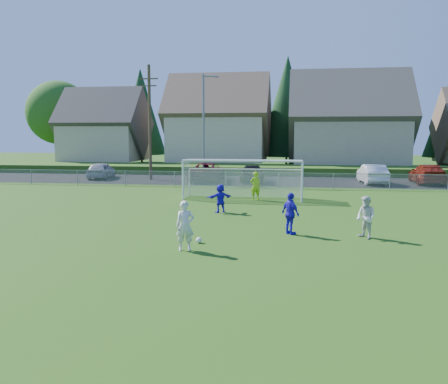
{
  "coord_description": "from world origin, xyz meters",
  "views": [
    {
      "loc": [
        3.29,
        -13.49,
        4.1
      ],
      "look_at": [
        0.0,
        8.0,
        1.4
      ],
      "focal_mm": 38.0,
      "sensor_mm": 36.0,
      "label": 1
    }
  ],
  "objects_px": {
    "soccer_ball": "(199,240)",
    "car_f": "(372,174)",
    "soccer_goal": "(243,173)",
    "player_blue_a": "(291,214)",
    "car_c": "(207,172)",
    "car_d": "(252,173)",
    "goalkeeper": "(255,186)",
    "player_white_a": "(185,226)",
    "player_white_b": "(366,217)",
    "player_blue_b": "(220,198)",
    "car_a": "(101,170)",
    "car_g": "(427,174)"
  },
  "relations": [
    {
      "from": "player_blue_a",
      "to": "player_blue_b",
      "type": "height_order",
      "value": "player_blue_a"
    },
    {
      "from": "goalkeeper",
      "to": "car_d",
      "type": "relative_size",
      "value": 0.36
    },
    {
      "from": "player_white_b",
      "to": "soccer_goal",
      "type": "distance_m",
      "value": 12.28
    },
    {
      "from": "soccer_goal",
      "to": "player_blue_a",
      "type": "bearing_deg",
      "value": -73.39
    },
    {
      "from": "goalkeeper",
      "to": "car_f",
      "type": "height_order",
      "value": "goalkeeper"
    },
    {
      "from": "soccer_ball",
      "to": "car_g",
      "type": "height_order",
      "value": "car_g"
    },
    {
      "from": "player_blue_a",
      "to": "player_blue_b",
      "type": "xyz_separation_m",
      "value": [
        -3.68,
        4.91,
        -0.11
      ]
    },
    {
      "from": "goalkeeper",
      "to": "car_f",
      "type": "relative_size",
      "value": 0.37
    },
    {
      "from": "goalkeeper",
      "to": "player_blue_a",
      "type": "bearing_deg",
      "value": 79.68
    },
    {
      "from": "soccer_ball",
      "to": "player_white_a",
      "type": "xyz_separation_m",
      "value": [
        -0.24,
        -1.18,
        0.77
      ]
    },
    {
      "from": "player_white_a",
      "to": "soccer_goal",
      "type": "distance_m",
      "value": 13.65
    },
    {
      "from": "player_blue_b",
      "to": "goalkeeper",
      "type": "xyz_separation_m",
      "value": [
        1.4,
        4.91,
        0.14
      ]
    },
    {
      "from": "player_white_a",
      "to": "car_g",
      "type": "bearing_deg",
      "value": 42.22
    },
    {
      "from": "player_white_b",
      "to": "player_blue_b",
      "type": "height_order",
      "value": "player_white_b"
    },
    {
      "from": "car_a",
      "to": "car_c",
      "type": "relative_size",
      "value": 0.77
    },
    {
      "from": "player_blue_a",
      "to": "car_c",
      "type": "relative_size",
      "value": 0.3
    },
    {
      "from": "soccer_ball",
      "to": "goalkeeper",
      "type": "height_order",
      "value": "goalkeeper"
    },
    {
      "from": "car_d",
      "to": "soccer_goal",
      "type": "height_order",
      "value": "soccer_goal"
    },
    {
      "from": "player_blue_b",
      "to": "soccer_goal",
      "type": "distance_m",
      "value": 5.56
    },
    {
      "from": "goalkeeper",
      "to": "car_d",
      "type": "height_order",
      "value": "goalkeeper"
    },
    {
      "from": "player_white_a",
      "to": "soccer_goal",
      "type": "bearing_deg",
      "value": 70.35
    },
    {
      "from": "soccer_ball",
      "to": "player_white_b",
      "type": "bearing_deg",
      "value": 15.63
    },
    {
      "from": "player_white_a",
      "to": "player_blue_b",
      "type": "relative_size",
      "value": 1.18
    },
    {
      "from": "car_c",
      "to": "car_d",
      "type": "relative_size",
      "value": 1.17
    },
    {
      "from": "car_g",
      "to": "player_white_b",
      "type": "bearing_deg",
      "value": 72.74
    },
    {
      "from": "player_blue_b",
      "to": "car_g",
      "type": "relative_size",
      "value": 0.27
    },
    {
      "from": "goalkeeper",
      "to": "car_d",
      "type": "distance_m",
      "value": 11.03
    },
    {
      "from": "soccer_ball",
      "to": "player_white_a",
      "type": "distance_m",
      "value": 1.43
    },
    {
      "from": "car_g",
      "to": "soccer_goal",
      "type": "bearing_deg",
      "value": 41.0
    },
    {
      "from": "car_c",
      "to": "car_g",
      "type": "xyz_separation_m",
      "value": [
        18.16,
        0.5,
        0.01
      ]
    },
    {
      "from": "player_white_a",
      "to": "player_white_b",
      "type": "height_order",
      "value": "player_white_a"
    },
    {
      "from": "player_white_b",
      "to": "player_blue_a",
      "type": "xyz_separation_m",
      "value": [
        -2.92,
        0.32,
        0.02
      ]
    },
    {
      "from": "car_a",
      "to": "car_g",
      "type": "distance_m",
      "value": 28.22
    },
    {
      "from": "car_d",
      "to": "car_g",
      "type": "relative_size",
      "value": 0.89
    },
    {
      "from": "soccer_ball",
      "to": "player_blue_a",
      "type": "height_order",
      "value": "player_blue_a"
    },
    {
      "from": "player_white_a",
      "to": "car_a",
      "type": "xyz_separation_m",
      "value": [
        -13.82,
        25.05,
        -0.13
      ]
    },
    {
      "from": "player_blue_a",
      "to": "soccer_goal",
      "type": "relative_size",
      "value": 0.23
    },
    {
      "from": "player_blue_b",
      "to": "soccer_goal",
      "type": "bearing_deg",
      "value": -130.39
    },
    {
      "from": "player_blue_a",
      "to": "car_a",
      "type": "distance_m",
      "value": 27.92
    },
    {
      "from": "player_blue_a",
      "to": "goalkeeper",
      "type": "bearing_deg",
      "value": -26.91
    },
    {
      "from": "player_white_a",
      "to": "player_blue_a",
      "type": "bearing_deg",
      "value": 24.54
    },
    {
      "from": "soccer_ball",
      "to": "player_blue_a",
      "type": "relative_size",
      "value": 0.13
    },
    {
      "from": "player_blue_a",
      "to": "player_blue_b",
      "type": "relative_size",
      "value": 1.15
    },
    {
      "from": "soccer_ball",
      "to": "car_f",
      "type": "xyz_separation_m",
      "value": [
        9.72,
        22.84,
        0.68
      ]
    },
    {
      "from": "player_blue_a",
      "to": "soccer_ball",
      "type": "bearing_deg",
      "value": 81.59
    },
    {
      "from": "player_white_a",
      "to": "car_d",
      "type": "xyz_separation_m",
      "value": [
        0.11,
        24.04,
        -0.17
      ]
    },
    {
      "from": "car_g",
      "to": "soccer_goal",
      "type": "xyz_separation_m",
      "value": [
        -13.86,
        -10.95,
        0.82
      ]
    },
    {
      "from": "car_f",
      "to": "player_blue_a",
      "type": "bearing_deg",
      "value": 69.43
    },
    {
      "from": "soccer_ball",
      "to": "player_blue_a",
      "type": "xyz_separation_m",
      "value": [
        3.38,
        2.08,
        0.75
      ]
    },
    {
      "from": "soccer_ball",
      "to": "player_blue_b",
      "type": "bearing_deg",
      "value": 92.49
    }
  ]
}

